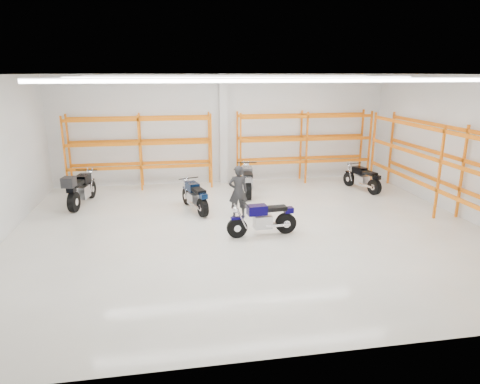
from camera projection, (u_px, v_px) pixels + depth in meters
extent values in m
plane|color=beige|center=(250.00, 229.00, 12.86)|extent=(14.00, 14.00, 0.00)
cube|color=silver|center=(223.00, 129.00, 17.95)|extent=(14.00, 0.02, 4.50)
cube|color=silver|center=(324.00, 228.00, 6.56)|extent=(14.00, 0.02, 4.50)
cube|color=silver|center=(469.00, 149.00, 13.39)|extent=(0.02, 12.00, 4.50)
cube|color=white|center=(250.00, 74.00, 11.65)|extent=(14.00, 12.00, 0.02)
cube|color=white|center=(278.00, 80.00, 8.83)|extent=(10.00, 0.22, 0.10)
cube|color=white|center=(247.00, 78.00, 12.15)|extent=(10.00, 0.22, 0.10)
cube|color=white|center=(231.00, 77.00, 15.00)|extent=(10.00, 0.22, 0.10)
cylinder|color=black|center=(237.00, 228.00, 12.14)|extent=(0.60, 0.17, 0.59)
cylinder|color=black|center=(286.00, 223.00, 12.49)|extent=(0.62, 0.23, 0.61)
cylinder|color=silver|center=(237.00, 228.00, 12.14)|extent=(0.21, 0.15, 0.20)
cylinder|color=silver|center=(286.00, 223.00, 12.49)|extent=(0.23, 0.21, 0.22)
cube|color=#08033C|center=(237.00, 218.00, 12.06)|extent=(0.36, 0.18, 0.06)
cube|color=#B7B7BC|center=(263.00, 222.00, 12.29)|extent=(0.54, 0.39, 0.37)
cube|color=#A5A5AA|center=(275.00, 224.00, 12.41)|extent=(0.69, 0.17, 0.08)
cube|color=#08033C|center=(257.00, 210.00, 12.15)|extent=(0.57, 0.38, 0.27)
cube|color=black|center=(275.00, 208.00, 12.28)|extent=(0.67, 0.35, 0.12)
cube|color=#08033C|center=(289.00, 210.00, 12.40)|extent=(0.27, 0.24, 0.16)
cylinder|color=black|center=(246.00, 204.00, 12.01)|extent=(0.09, 0.69, 0.04)
sphere|color=silver|center=(236.00, 210.00, 11.98)|extent=(0.19, 0.19, 0.19)
cylinder|color=silver|center=(278.00, 226.00, 12.27)|extent=(0.74, 0.15, 0.09)
cylinder|color=black|center=(91.00, 189.00, 16.01)|extent=(0.26, 0.68, 0.67)
cylinder|color=black|center=(74.00, 202.00, 14.40)|extent=(0.32, 0.72, 0.69)
cylinder|color=silver|center=(91.00, 189.00, 16.01)|extent=(0.19, 0.25, 0.22)
cylinder|color=silver|center=(74.00, 202.00, 14.40)|extent=(0.26, 0.28, 0.25)
cube|color=black|center=(90.00, 181.00, 15.92)|extent=(0.24, 0.43, 0.07)
cube|color=#B7B7BC|center=(82.00, 192.00, 15.14)|extent=(0.50, 0.64, 0.42)
cube|color=#A5A5AA|center=(78.00, 198.00, 14.76)|extent=(0.28, 0.79, 0.09)
cube|color=black|center=(83.00, 179.00, 15.22)|extent=(0.49, 0.68, 0.31)
cube|color=black|center=(76.00, 183.00, 14.62)|extent=(0.46, 0.78, 0.13)
cube|color=black|center=(71.00, 190.00, 14.19)|extent=(0.29, 0.33, 0.18)
cylinder|color=black|center=(86.00, 170.00, 15.52)|extent=(0.77, 0.18, 0.04)
sphere|color=silver|center=(90.00, 173.00, 15.89)|extent=(0.21, 0.21, 0.21)
cylinder|color=silver|center=(72.00, 199.00, 14.72)|extent=(0.25, 0.84, 0.10)
cube|color=black|center=(69.00, 182.00, 13.98)|extent=(0.45, 0.49, 0.33)
cylinder|color=black|center=(187.00, 196.00, 15.21)|extent=(0.30, 0.61, 0.60)
cylinder|color=black|center=(203.00, 207.00, 13.92)|extent=(0.36, 0.65, 0.62)
cylinder|color=silver|center=(187.00, 196.00, 15.21)|extent=(0.19, 0.23, 0.20)
cylinder|color=silver|center=(203.00, 207.00, 13.92)|extent=(0.26, 0.27, 0.22)
cube|color=#0A1F46|center=(186.00, 188.00, 15.13)|extent=(0.25, 0.39, 0.06)
cube|color=#B7B7BC|center=(195.00, 199.00, 14.51)|extent=(0.50, 0.61, 0.38)
cube|color=#A5A5AA|center=(199.00, 204.00, 14.21)|extent=(0.33, 0.71, 0.08)
cube|color=#0A1F46|center=(192.00, 187.00, 14.56)|extent=(0.49, 0.64, 0.28)
cube|color=black|center=(198.00, 190.00, 14.08)|extent=(0.49, 0.72, 0.12)
cube|color=#0A1F46|center=(203.00, 196.00, 13.74)|extent=(0.29, 0.31, 0.16)
cylinder|color=black|center=(189.00, 178.00, 14.79)|extent=(0.68, 0.25, 0.04)
sphere|color=silver|center=(186.00, 181.00, 15.09)|extent=(0.19, 0.19, 0.19)
cylinder|color=silver|center=(195.00, 205.00, 14.10)|extent=(0.31, 0.74, 0.09)
cylinder|color=black|center=(246.00, 180.00, 17.35)|extent=(0.22, 0.67, 0.66)
cylinder|color=black|center=(249.00, 191.00, 15.76)|extent=(0.29, 0.70, 0.68)
cylinder|color=silver|center=(246.00, 180.00, 17.35)|extent=(0.18, 0.24, 0.22)
cylinder|color=silver|center=(249.00, 191.00, 15.76)|extent=(0.25, 0.27, 0.24)
cube|color=gray|center=(246.00, 172.00, 17.26)|extent=(0.22, 0.41, 0.07)
cube|color=#B7B7BC|center=(247.00, 182.00, 16.49)|extent=(0.47, 0.62, 0.42)
cube|color=#A5A5AA|center=(248.00, 188.00, 16.11)|extent=(0.23, 0.78, 0.09)
cube|color=gray|center=(247.00, 171.00, 16.56)|extent=(0.45, 0.66, 0.31)
cube|color=black|center=(248.00, 174.00, 15.97)|extent=(0.42, 0.76, 0.13)
cube|color=gray|center=(249.00, 180.00, 15.55)|extent=(0.28, 0.32, 0.18)
cylinder|color=black|center=(247.00, 163.00, 16.86)|extent=(0.77, 0.14, 0.04)
sphere|color=silver|center=(246.00, 165.00, 17.22)|extent=(0.21, 0.21, 0.21)
cylinder|color=silver|center=(243.00, 188.00, 16.07)|extent=(0.21, 0.83, 0.10)
cylinder|color=black|center=(349.00, 179.00, 17.70)|extent=(0.28, 0.60, 0.59)
cylinder|color=black|center=(374.00, 187.00, 16.43)|extent=(0.34, 0.63, 0.61)
cylinder|color=silver|center=(349.00, 179.00, 17.70)|extent=(0.19, 0.23, 0.20)
cylinder|color=silver|center=(374.00, 187.00, 16.43)|extent=(0.25, 0.26, 0.22)
cube|color=black|center=(349.00, 172.00, 17.63)|extent=(0.24, 0.38, 0.06)
cube|color=#B7B7BC|center=(362.00, 180.00, 17.01)|extent=(0.48, 0.59, 0.37)
cube|color=#A5A5AA|center=(368.00, 185.00, 16.72)|extent=(0.31, 0.69, 0.08)
cube|color=black|center=(360.00, 170.00, 17.07)|extent=(0.48, 0.62, 0.27)
cube|color=black|center=(369.00, 173.00, 16.59)|extent=(0.47, 0.70, 0.12)
cube|color=black|center=(377.00, 177.00, 16.26)|extent=(0.28, 0.31, 0.16)
cylinder|color=black|center=(354.00, 164.00, 17.29)|extent=(0.67, 0.23, 0.04)
sphere|color=silver|center=(349.00, 166.00, 17.59)|extent=(0.19, 0.19, 0.19)
cylinder|color=silver|center=(366.00, 185.00, 16.62)|extent=(0.30, 0.73, 0.09)
imported|color=black|center=(238.00, 192.00, 13.72)|extent=(0.63, 0.41, 1.72)
cube|color=white|center=(223.00, 130.00, 17.78)|extent=(0.32, 0.32, 4.50)
cube|color=orange|center=(69.00, 152.00, 17.03)|extent=(0.07, 0.07, 3.00)
cube|color=orange|center=(65.00, 156.00, 16.27)|extent=(0.07, 0.07, 3.00)
cube|color=orange|center=(141.00, 150.00, 17.48)|extent=(0.07, 0.07, 3.00)
cube|color=orange|center=(140.00, 153.00, 16.73)|extent=(0.07, 0.07, 3.00)
cube|color=orange|center=(209.00, 148.00, 17.94)|extent=(0.07, 0.07, 3.00)
cube|color=orange|center=(211.00, 151.00, 17.18)|extent=(0.07, 0.07, 3.00)
cube|color=orange|center=(142.00, 163.00, 17.64)|extent=(5.60, 0.07, 0.12)
cube|color=orange|center=(141.00, 167.00, 16.88)|extent=(5.60, 0.07, 0.12)
cube|color=orange|center=(140.00, 141.00, 17.38)|extent=(5.60, 0.07, 0.12)
cube|color=orange|center=(139.00, 144.00, 16.62)|extent=(5.60, 0.07, 0.12)
cube|color=orange|center=(139.00, 117.00, 17.13)|extent=(5.60, 0.07, 0.12)
cube|color=orange|center=(138.00, 120.00, 16.37)|extent=(5.60, 0.07, 0.12)
cube|color=orange|center=(237.00, 147.00, 18.13)|extent=(0.07, 0.07, 3.00)
cube|color=orange|center=(241.00, 150.00, 17.37)|extent=(0.07, 0.07, 3.00)
cube|color=orange|center=(301.00, 145.00, 18.59)|extent=(0.07, 0.07, 3.00)
cube|color=orange|center=(307.00, 148.00, 17.83)|extent=(0.07, 0.07, 3.00)
cube|color=orange|center=(361.00, 143.00, 19.04)|extent=(0.07, 0.07, 3.00)
cube|color=orange|center=(369.00, 146.00, 18.28)|extent=(0.07, 0.07, 3.00)
cube|color=orange|center=(300.00, 158.00, 18.74)|extent=(5.60, 0.07, 0.12)
cube|color=orange|center=(306.00, 162.00, 17.98)|extent=(5.60, 0.07, 0.12)
cube|color=orange|center=(301.00, 137.00, 18.49)|extent=(5.60, 0.07, 0.12)
cube|color=orange|center=(307.00, 139.00, 17.73)|extent=(5.60, 0.07, 0.12)
cube|color=orange|center=(302.00, 115.00, 18.23)|extent=(5.60, 0.07, 0.12)
cube|color=orange|center=(308.00, 117.00, 17.48)|extent=(5.60, 0.07, 0.12)
cube|color=orange|center=(462.00, 172.00, 13.57)|extent=(0.07, 0.07, 3.00)
cube|color=orange|center=(439.00, 173.00, 13.44)|extent=(0.07, 0.07, 3.00)
cube|color=orange|center=(391.00, 148.00, 17.84)|extent=(0.07, 0.07, 3.00)
cube|color=orange|center=(373.00, 149.00, 17.71)|extent=(0.07, 0.07, 3.00)
cube|color=orange|center=(460.00, 189.00, 13.72)|extent=(0.07, 9.00, 0.12)
cube|color=orange|center=(437.00, 190.00, 13.59)|extent=(0.07, 9.00, 0.12)
cube|color=orange|center=(464.00, 161.00, 13.47)|extent=(0.07, 9.00, 0.12)
cube|color=orange|center=(441.00, 161.00, 13.34)|extent=(0.07, 9.00, 0.12)
cube|color=orange|center=(468.00, 131.00, 13.22)|extent=(0.07, 9.00, 0.12)
cube|color=orange|center=(445.00, 131.00, 13.09)|extent=(0.07, 9.00, 0.12)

